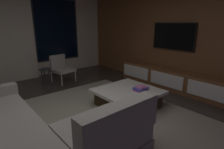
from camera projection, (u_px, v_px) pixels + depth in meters
floor at (82, 128)px, 3.01m from camera, size 9.20×9.20×0.00m
back_wall_with_window at (12, 35)px, 5.24m from camera, size 6.60×0.30×2.70m
media_wall at (184, 37)px, 4.55m from camera, size 0.12×7.80×2.70m
area_rug at (102, 123)px, 3.15m from camera, size 3.20×3.80×0.01m
sectional_couch at (30, 135)px, 2.34m from camera, size 1.98×2.50×0.82m
coffee_table at (128, 98)px, 3.75m from camera, size 1.16×1.16×0.36m
book_stack_on_coffee_table at (141, 88)px, 3.69m from camera, size 0.30×0.21×0.08m
accent_chair_near_window at (61, 67)px, 5.30m from camera, size 0.63×0.64×0.78m
side_stool at (45, 72)px, 5.02m from camera, size 0.32×0.32×0.46m
media_console at (172, 80)px, 4.71m from camera, size 0.46×3.10×0.52m
mounted_tv at (173, 36)px, 4.66m from camera, size 0.05×1.18×0.68m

